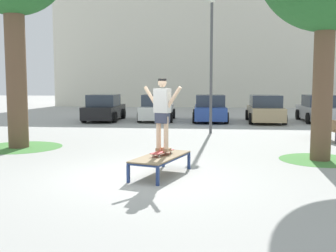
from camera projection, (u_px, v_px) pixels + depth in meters
ground_plane at (141, 177)px, 9.32m from camera, size 120.00×120.00×0.00m
building_facade at (234, 32)px, 37.44m from camera, size 32.94×4.00×13.64m
skate_box at (161, 158)px, 9.46m from camera, size 1.29×2.04×0.46m
skateboard at (162, 152)px, 9.53m from camera, size 0.50×0.81×0.09m
skater at (162, 109)px, 9.43m from camera, size 0.95×0.46×1.69m
grass_patch_near_left at (19, 147)px, 13.66m from camera, size 2.83×2.83×0.01m
grass_patch_near_right at (320, 160)px, 11.40m from camera, size 2.24×2.24×0.01m
car_black at (104, 109)px, 23.46m from camera, size 2.04×4.26×1.50m
car_white at (157, 109)px, 23.51m from camera, size 2.06×4.27×1.50m
car_blue at (210, 109)px, 22.99m from camera, size 2.04×4.26×1.50m
car_tan at (265, 110)px, 22.38m from camera, size 1.95×4.21×1.50m
car_silver at (319, 109)px, 22.66m from camera, size 1.95×4.21×1.50m
park_bench at (328, 128)px, 15.38m from camera, size 0.80×2.44×0.83m
light_post at (211, 43)px, 17.16m from camera, size 0.36×0.36×5.83m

